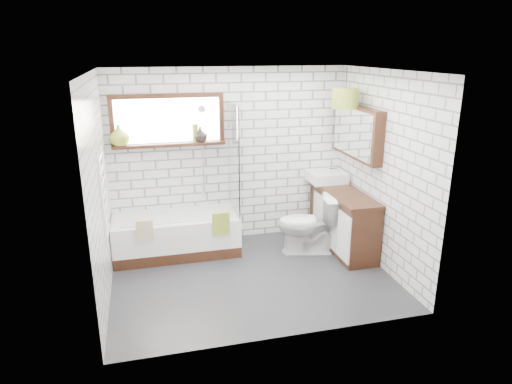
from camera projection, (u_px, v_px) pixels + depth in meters
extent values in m
cube|color=#27272A|center=(252.00, 277.00, 5.73)|extent=(3.40, 2.60, 0.01)
cube|color=white|center=(251.00, 70.00, 4.97)|extent=(3.40, 2.60, 0.01)
cube|color=white|center=(230.00, 156.00, 6.55)|extent=(3.40, 0.01, 2.50)
cube|color=white|center=(285.00, 219.00, 4.14)|extent=(3.40, 0.01, 2.50)
cube|color=white|center=(99.00, 191.00, 4.95)|extent=(0.01, 2.60, 2.50)
cube|color=white|center=(383.00, 172.00, 5.75)|extent=(0.01, 2.60, 2.50)
cube|color=black|center=(168.00, 121.00, 6.15)|extent=(1.52, 0.16, 0.68)
cube|color=white|center=(104.00, 196.00, 4.97)|extent=(0.06, 0.52, 1.00)
cube|color=black|center=(357.00, 132.00, 6.16)|extent=(0.16, 1.20, 0.70)
cylinder|color=silver|center=(202.00, 152.00, 6.39)|extent=(0.02, 0.02, 1.30)
cube|color=white|center=(176.00, 235.00, 6.30)|extent=(1.69, 0.74, 0.55)
cube|color=white|center=(234.00, 159.00, 6.19)|extent=(0.02, 0.72, 1.50)
cube|color=olive|center=(221.00, 224.00, 6.01)|extent=(0.22, 0.06, 0.30)
cube|color=tan|center=(145.00, 230.00, 5.78)|extent=(0.21, 0.05, 0.28)
cube|color=black|center=(343.00, 219.00, 6.45)|extent=(0.47, 1.47, 0.84)
cube|color=white|center=(327.00, 177.00, 6.75)|extent=(0.52, 0.46, 0.15)
cylinder|color=silver|center=(337.00, 173.00, 6.77)|extent=(0.03, 0.03, 0.14)
imported|color=white|center=(308.00, 224.00, 6.29)|extent=(0.65, 0.90, 0.83)
imported|color=olive|center=(119.00, 137.00, 6.02)|extent=(0.35, 0.35, 0.28)
imported|color=black|center=(200.00, 136.00, 6.28)|extent=(0.23, 0.23, 0.20)
cylinder|color=olive|center=(195.00, 134.00, 6.26)|extent=(0.09, 0.09, 0.25)
cylinder|color=olive|center=(345.00, 99.00, 6.02)|extent=(0.35, 0.35, 0.26)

